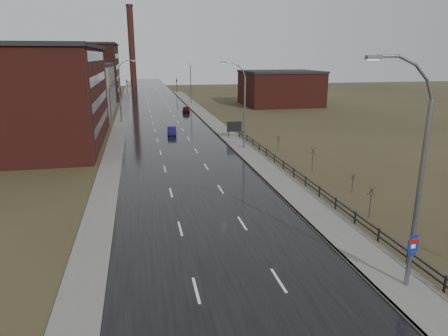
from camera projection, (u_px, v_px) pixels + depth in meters
name	position (u px, v px, depth m)	size (l,w,h in m)	color
ground	(260.00, 335.00, 17.84)	(320.00, 320.00, 0.00)	#2D2819
road	(165.00, 123.00, 74.31)	(14.00, 300.00, 0.06)	black
sidewalk_right	(245.00, 150.00, 52.49)	(3.20, 180.00, 0.18)	#595651
curb_right	(233.00, 150.00, 52.19)	(0.16, 180.00, 0.18)	slate
sidewalk_left	(120.00, 124.00, 72.65)	(2.40, 260.00, 0.12)	#595651
warehouse_near	(16.00, 96.00, 54.15)	(22.44, 28.56, 13.50)	#471914
warehouse_mid	(75.00, 88.00, 86.22)	(16.32, 20.40, 10.50)	slate
warehouse_far	(71.00, 72.00, 112.78)	(26.52, 24.48, 15.50)	#331611
building_right	(280.00, 88.00, 99.97)	(18.36, 16.32, 8.50)	#471914
smokestack	(132.00, 47.00, 153.63)	(2.70, 2.70, 30.70)	#331611
streetlight_main	(415.00, 181.00, 19.78)	(3.91, 0.29, 12.11)	slate
streetlight_right_mid	(242.00, 105.00, 51.86)	(3.36, 0.28, 11.35)	slate
streetlight_left	(121.00, 91.00, 73.07)	(3.36, 0.28, 11.35)	slate
streetlight_right_far	(190.00, 81.00, 102.69)	(3.36, 0.28, 11.35)	slate
guardrail	(309.00, 183.00, 36.96)	(0.10, 53.05, 1.10)	black
shrub_c	(371.00, 201.00, 30.49)	(0.60, 0.63, 2.52)	#382D23
shrub_d	(353.00, 183.00, 36.14)	(0.43, 0.45, 1.80)	#382D23
shrub_e	(313.00, 159.00, 42.64)	(0.63, 0.66, 2.67)	#382D23
shrub_f	(278.00, 143.00, 52.02)	(0.48, 0.51, 2.01)	#382D23
billboard	(234.00, 127.00, 59.67)	(2.27, 0.17, 2.60)	black
traffic_light_left	(127.00, 80.00, 127.94)	(0.58, 2.73, 5.30)	black
traffic_light_right	(177.00, 79.00, 131.16)	(0.58, 2.73, 5.30)	black
car_near	(172.00, 131.00, 62.41)	(1.36, 3.90, 1.28)	#120D44
car_far	(186.00, 109.00, 87.70)	(1.65, 4.09, 1.40)	#430D0B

